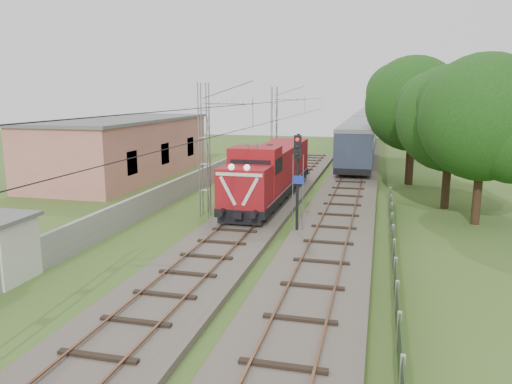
# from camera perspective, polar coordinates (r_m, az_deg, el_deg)

# --- Properties ---
(ground) EXTENTS (140.00, 140.00, 0.00)m
(ground) POSITION_cam_1_polar(r_m,az_deg,el_deg) (19.13, -9.53, -11.72)
(ground) COLOR #3F5620
(ground) RESTS_ON ground
(track_main) EXTENTS (4.20, 70.00, 0.45)m
(track_main) POSITION_cam_1_polar(r_m,az_deg,el_deg) (25.24, -3.19, -5.40)
(track_main) COLOR #6B6054
(track_main) RESTS_ON ground
(track_side) EXTENTS (4.20, 80.00, 0.45)m
(track_side) POSITION_cam_1_polar(r_m,az_deg,el_deg) (36.86, 10.34, -0.23)
(track_side) COLOR #6B6054
(track_side) RESTS_ON ground
(catenary) EXTENTS (3.31, 70.00, 8.00)m
(catenary) POSITION_cam_1_polar(r_m,az_deg,el_deg) (30.05, -5.83, 4.78)
(catenary) COLOR gray
(catenary) RESTS_ON ground
(boundary_wall) EXTENTS (0.25, 40.00, 1.50)m
(boundary_wall) POSITION_cam_1_polar(r_m,az_deg,el_deg) (31.96, -11.71, -1.01)
(boundary_wall) COLOR #9E9E99
(boundary_wall) RESTS_ON ground
(station_building) EXTENTS (8.40, 20.40, 5.22)m
(station_building) POSITION_cam_1_polar(r_m,az_deg,el_deg) (46.08, -14.90, 4.94)
(station_building) COLOR tan
(station_building) RESTS_ON ground
(fence) EXTENTS (0.12, 32.00, 1.20)m
(fence) POSITION_cam_1_polar(r_m,az_deg,el_deg) (20.27, 15.60, -8.82)
(fence) COLOR black
(fence) RESTS_ON ground
(locomotive) EXTENTS (2.85, 16.30, 4.14)m
(locomotive) POSITION_cam_1_polar(r_m,az_deg,el_deg) (34.25, 1.73, 2.43)
(locomotive) COLOR black
(locomotive) RESTS_ON ground
(coach_rake) EXTENTS (3.27, 97.53, 3.78)m
(coach_rake) POSITION_cam_1_polar(r_m,az_deg,el_deg) (90.69, 12.78, 8.01)
(coach_rake) COLOR black
(coach_rake) RESTS_ON ground
(signal_post) EXTENTS (0.59, 0.46, 5.36)m
(signal_post) POSITION_cam_1_polar(r_m,az_deg,el_deg) (25.76, 4.77, 2.90)
(signal_post) COLOR black
(signal_post) RESTS_ON ground
(tree_a) EXTENTS (7.12, 6.78, 9.23)m
(tree_a) POSITION_cam_1_polar(r_m,az_deg,el_deg) (34.07, 21.54, 7.70)
(tree_a) COLOR #3E2719
(tree_a) RESTS_ON ground
(tree_b) EXTENTS (7.43, 7.07, 9.63)m
(tree_b) POSITION_cam_1_polar(r_m,az_deg,el_deg) (30.53, 24.77, 7.60)
(tree_b) COLOR #3E2719
(tree_b) RESTS_ON ground
(tree_c) EXTENTS (8.00, 7.62, 10.37)m
(tree_c) POSITION_cam_1_polar(r_m,az_deg,el_deg) (42.40, 17.66, 9.47)
(tree_c) COLOR #3E2719
(tree_c) RESTS_ON ground
(tree_d) EXTENTS (7.80, 7.43, 10.11)m
(tree_d) POSITION_cam_1_polar(r_m,az_deg,el_deg) (60.54, 21.34, 9.47)
(tree_d) COLOR #3E2719
(tree_d) RESTS_ON ground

